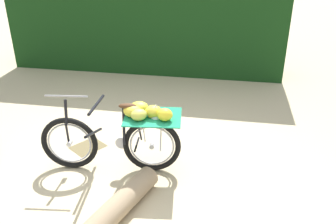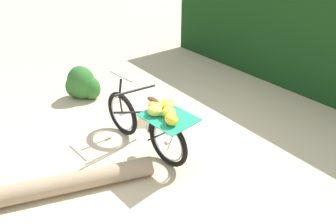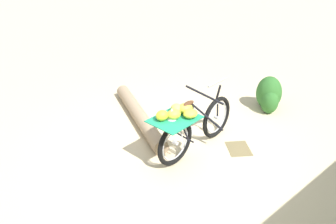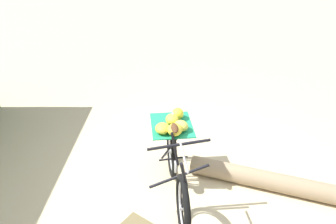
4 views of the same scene
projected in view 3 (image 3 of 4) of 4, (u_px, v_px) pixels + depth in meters
ground_plane at (185, 156)px, 5.22m from camera, size 60.00×60.00×0.00m
bicycle at (192, 124)px, 5.08m from camera, size 1.41×1.53×1.03m
fallen_log at (139, 115)px, 6.16m from camera, size 2.33×0.89×0.25m
shrub_cluster at (269, 95)px, 6.53m from camera, size 0.70×0.48×0.67m
leaf_litter_patch at (238, 149)px, 5.40m from camera, size 0.44×0.36×0.01m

